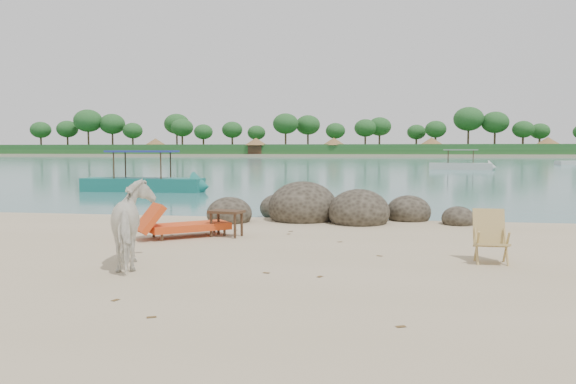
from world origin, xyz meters
name	(u,v)px	position (x,y,z in m)	size (l,w,h in m)	color
water	(368,160)	(0.00, 90.00, 0.00)	(400.00, 400.00, 0.00)	#3A7474
far_shore	(373,155)	(0.00, 170.00, 0.00)	(420.00, 90.00, 1.40)	tan
far_scenery	(372,144)	(0.03, 136.70, 3.14)	(420.00, 18.00, 9.50)	#1E4C1E
boulders	(324,211)	(0.55, 5.73, 0.25)	(6.33, 2.92, 1.30)	black
cow	(135,225)	(-1.70, -0.20, 0.64)	(0.69, 1.52, 1.29)	white
side_table	(227,225)	(-1.12, 2.76, 0.26)	(0.65, 0.42, 0.52)	#342114
lounge_chair	(189,223)	(-1.85, 2.64, 0.30)	(1.98, 0.69, 0.59)	#D94419
deck_chair	(492,239)	(3.60, 0.85, 0.41)	(0.52, 0.57, 0.82)	tan
boat_near	(142,157)	(-8.29, 15.07, 1.44)	(5.92, 1.33, 2.89)	#16655C
boat_mid	(461,153)	(9.20, 44.95, 1.49)	(6.12, 1.38, 2.98)	#B7B7B3
boat_far	(570,162)	(24.92, 65.05, 0.28)	(4.85, 1.09, 0.56)	#B7B8B3
dead_leaves	(302,266)	(0.75, 0.28, 0.00)	(6.53, 7.01, 0.00)	brown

